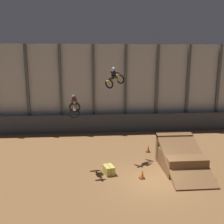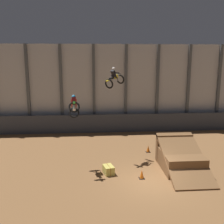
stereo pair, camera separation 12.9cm
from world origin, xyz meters
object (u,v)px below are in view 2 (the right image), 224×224
Objects in this scene: rider_bike_right_air at (114,78)px; hay_bale_trackside at (109,170)px; traffic_cone_near_ramp at (148,149)px; rider_bike_left_air at (74,107)px; dirt_ramp at (180,158)px; traffic_cone_arena_edge at (142,174)px.

hay_bale_trackside is (-0.65, -3.05, -5.89)m from rider_bike_right_air.
traffic_cone_near_ramp reaches higher than hay_bale_trackside.
rider_bike_left_air is at bearing -102.07° from rider_bike_right_air.
hay_bale_trackside is at bearing -172.95° from dirt_ramp.
rider_bike_right_air is at bearing 110.26° from traffic_cone_arena_edge.
rider_bike_right_air is at bearing 151.46° from dirt_ramp.
traffic_cone_arena_edge is (-2.99, -1.52, -0.47)m from dirt_ramp.
rider_bike_right_air is 6.66m from hay_bale_trackside.
dirt_ramp is at bearing -7.72° from rider_bike_left_air.
traffic_cone_arena_edge is 0.57× the size of hay_bale_trackside.
rider_bike_left_air is at bearing 156.42° from hay_bale_trackside.
traffic_cone_arena_edge is at bearing -22.90° from hay_bale_trackside.
hay_bale_trackside is (-3.54, -3.88, -0.00)m from traffic_cone_near_ramp.
traffic_cone_near_ramp is at bearing 115.60° from dirt_ramp.
dirt_ramp is 3.63m from traffic_cone_near_ramp.
dirt_ramp is at bearing 13.88° from rider_bike_right_air.
rider_bike_left_air is 1.03× the size of rider_bike_right_air.
traffic_cone_arena_edge reaches higher than hay_bale_trackside.
rider_bike_right_air reaches higher than traffic_cone_arena_edge.
rider_bike_left_air is at bearing 177.26° from dirt_ramp.
dirt_ramp is 5.16m from hay_bale_trackside.
rider_bike_left_air is 4.84m from hay_bale_trackside.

